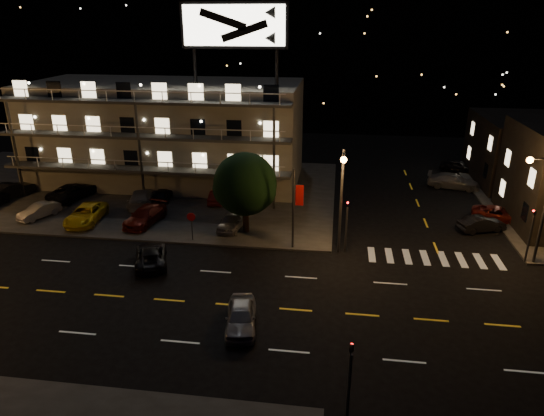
# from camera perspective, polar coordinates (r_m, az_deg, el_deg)

# --- Properties ---
(ground) EXTENTS (140.00, 140.00, 0.00)m
(ground) POSITION_cam_1_polar(r_m,az_deg,el_deg) (31.14, -8.46, -10.95)
(ground) COLOR black
(ground) RESTS_ON ground
(curb_nw) EXTENTS (44.00, 24.00, 0.15)m
(curb_nw) POSITION_cam_1_polar(r_m,az_deg,el_deg) (52.86, -17.26, 2.20)
(curb_nw) COLOR #31322F
(curb_nw) RESTS_ON ground
(motel) EXTENTS (28.00, 13.80, 18.10)m
(motel) POSITION_cam_1_polar(r_m,az_deg,el_deg) (53.41, -12.17, 8.76)
(motel) COLOR gray
(motel) RESTS_ON ground
(hill_backdrop) EXTENTS (120.00, 25.00, 24.00)m
(hill_backdrop) POSITION_cam_1_polar(r_m,az_deg,el_deg) (95.12, -0.70, 18.30)
(hill_backdrop) COLOR black
(hill_backdrop) RESTS_ON ground
(streetlight_nc) EXTENTS (0.44, 1.92, 8.00)m
(streetlight_nc) POSITION_cam_1_polar(r_m,az_deg,el_deg) (35.08, 8.19, 1.87)
(streetlight_nc) COLOR #2D2D30
(streetlight_nc) RESTS_ON ground
(streetlight_ne) EXTENTS (1.92, 0.44, 8.00)m
(streetlight_ne) POSITION_cam_1_polar(r_m,az_deg,el_deg) (38.14, 29.11, 0.91)
(streetlight_ne) COLOR #2D2D30
(streetlight_ne) RESTS_ON ground
(signal_nw) EXTENTS (0.20, 0.27, 4.60)m
(signal_nw) POSITION_cam_1_polar(r_m,az_deg,el_deg) (36.46, 8.78, -1.43)
(signal_nw) COLOR #2D2D30
(signal_nw) RESTS_ON ground
(signal_sw) EXTENTS (0.20, 0.27, 4.60)m
(signal_sw) POSITION_cam_1_polar(r_m,az_deg,el_deg) (21.76, 9.14, -18.82)
(signal_sw) COLOR #2D2D30
(signal_sw) RESTS_ON ground
(signal_ne) EXTENTS (0.27, 0.20, 4.60)m
(signal_ne) POSITION_cam_1_polar(r_m,az_deg,el_deg) (39.05, 28.20, -2.27)
(signal_ne) COLOR #2D2D30
(signal_ne) RESTS_ON ground
(banner_north) EXTENTS (0.83, 0.16, 6.40)m
(banner_north) POSITION_cam_1_polar(r_m,az_deg,el_deg) (36.15, 2.65, 0.08)
(banner_north) COLOR #2D2D30
(banner_north) RESTS_ON ground
(stop_sign) EXTENTS (0.91, 0.11, 2.61)m
(stop_sign) POSITION_cam_1_polar(r_m,az_deg,el_deg) (38.45, -9.46, -1.63)
(stop_sign) COLOR #2D2D30
(stop_sign) RESTS_ON ground
(tree) EXTENTS (5.29, 5.10, 6.66)m
(tree) POSITION_cam_1_polar(r_m,az_deg,el_deg) (38.76, -3.24, 2.62)
(tree) COLOR black
(tree) RESTS_ON curb_nw
(lot_car_1) EXTENTS (2.72, 3.93, 1.23)m
(lot_car_1) POSITION_cam_1_polar(r_m,az_deg,el_deg) (47.39, -25.73, -0.30)
(lot_car_1) COLOR gray
(lot_car_1) RESTS_ON curb_nw
(lot_car_2) EXTENTS (2.77, 5.30, 1.43)m
(lot_car_2) POSITION_cam_1_polar(r_m,az_deg,el_deg) (44.66, -21.05, -0.69)
(lot_car_2) COLOR yellow
(lot_car_2) RESTS_ON curb_nw
(lot_car_3) EXTENTS (2.89, 5.20, 1.43)m
(lot_car_3) POSITION_cam_1_polar(r_m,az_deg,el_deg) (42.78, -14.69, -0.88)
(lot_car_3) COLOR #5E140D
(lot_car_3) RESTS_ON curb_nw
(lot_car_4) EXTENTS (2.23, 4.28, 1.39)m
(lot_car_4) POSITION_cam_1_polar(r_m,az_deg,el_deg) (40.58, -4.68, -1.47)
(lot_car_4) COLOR gray
(lot_car_4) RESTS_ON curb_nw
(lot_car_5) EXTENTS (2.98, 4.91, 1.53)m
(lot_car_5) POSITION_cam_1_polar(r_m,az_deg,el_deg) (53.90, -28.34, 1.86)
(lot_car_5) COLOR black
(lot_car_5) RESTS_ON curb_nw
(lot_car_6) EXTENTS (3.63, 5.71, 1.47)m
(lot_car_6) POSITION_cam_1_polar(r_m,az_deg,el_deg) (51.10, -22.37, 1.85)
(lot_car_6) COLOR black
(lot_car_6) RESTS_ON curb_nw
(lot_car_7) EXTENTS (3.31, 5.58, 1.52)m
(lot_car_7) POSITION_cam_1_polar(r_m,az_deg,el_deg) (47.03, -15.08, 1.17)
(lot_car_7) COLOR gray
(lot_car_7) RESTS_ON curb_nw
(lot_car_8) EXTENTS (1.79, 3.76, 1.24)m
(lot_car_8) POSITION_cam_1_polar(r_m,az_deg,el_deg) (47.82, -12.71, 1.55)
(lot_car_8) COLOR black
(lot_car_8) RESTS_ON curb_nw
(lot_car_9) EXTENTS (1.47, 3.82, 1.24)m
(lot_car_9) POSITION_cam_1_polar(r_m,az_deg,el_deg) (46.58, -6.36, 1.42)
(lot_car_9) COLOR #5E140D
(lot_car_9) RESTS_ON curb_nw
(side_car_0) EXTENTS (4.17, 2.68, 1.30)m
(side_car_0) POSITION_cam_1_polar(r_m,az_deg,el_deg) (43.87, 23.43, -1.74)
(side_car_0) COLOR black
(side_car_0) RESTS_ON ground
(side_car_1) EXTENTS (4.86, 3.30, 1.23)m
(side_car_1) POSITION_cam_1_polar(r_m,az_deg,el_deg) (46.80, 25.09, -0.65)
(side_car_1) COLOR #5E140D
(side_car_1) RESTS_ON ground
(side_car_2) EXTENTS (5.56, 3.26, 1.51)m
(side_car_2) POSITION_cam_1_polar(r_m,az_deg,el_deg) (54.08, 20.56, 2.98)
(side_car_2) COLOR gray
(side_car_2) RESTS_ON ground
(side_car_3) EXTENTS (4.27, 3.02, 1.35)m
(side_car_3) POSITION_cam_1_polar(r_m,az_deg,el_deg) (60.33, 21.04, 4.64)
(side_car_3) COLOR black
(side_car_3) RESTS_ON ground
(road_car_east) EXTENTS (2.31, 4.41, 1.43)m
(road_car_east) POSITION_cam_1_polar(r_m,az_deg,el_deg) (28.33, -3.66, -12.59)
(road_car_east) COLOR gray
(road_car_east) RESTS_ON ground
(road_car_west) EXTENTS (3.63, 5.13, 1.30)m
(road_car_west) POSITION_cam_1_polar(r_m,az_deg,el_deg) (36.08, -14.05, -5.45)
(road_car_west) COLOR black
(road_car_west) RESTS_ON ground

